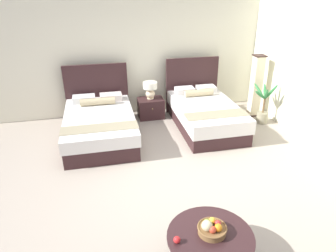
{
  "coord_description": "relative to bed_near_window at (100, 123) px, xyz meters",
  "views": [
    {
      "loc": [
        -1.1,
        -3.97,
        2.93
      ],
      "look_at": [
        -0.02,
        0.53,
        0.74
      ],
      "focal_mm": 32.86,
      "sensor_mm": 36.0,
      "label": 1
    }
  ],
  "objects": [
    {
      "name": "bed_near_window",
      "position": [
        0.0,
        0.0,
        0.0
      ],
      "size": [
        1.4,
        2.2,
        1.28
      ],
      "color": "#321C1E",
      "rests_on": "ground"
    },
    {
      "name": "coffee_table",
      "position": [
        1.07,
        -3.5,
        0.02
      ],
      "size": [
        0.96,
        0.96,
        0.42
      ],
      "color": "#321C1E",
      "rests_on": "ground"
    },
    {
      "name": "floor_lamp_corner",
      "position": [
        3.61,
        0.33,
        0.41
      ],
      "size": [
        0.26,
        0.26,
        1.44
      ],
      "color": "#33201C",
      "rests_on": "ground"
    },
    {
      "name": "bed_near_corner",
      "position": [
        2.25,
        -0.0,
        0.01
      ],
      "size": [
        1.28,
        2.16,
        1.31
      ],
      "color": "#321C1E",
      "rests_on": "ground"
    },
    {
      "name": "table_lamp",
      "position": [
        1.2,
        0.78,
        0.4
      ],
      "size": [
        0.33,
        0.33,
        0.4
      ],
      "color": "beige",
      "rests_on": "nightstand"
    },
    {
      "name": "fruit_bowl",
      "position": [
        1.09,
        -3.47,
        0.18
      ],
      "size": [
        0.33,
        0.33,
        0.19
      ],
      "color": "brown",
      "rests_on": "coffee_table"
    },
    {
      "name": "loose_apple",
      "position": [
        0.68,
        -3.51,
        0.15
      ],
      "size": [
        0.08,
        0.08,
        0.08
      ],
      "color": "red",
      "rests_on": "coffee_table"
    },
    {
      "name": "ground_plane",
      "position": [
        1.13,
        -1.87,
        -0.32
      ],
      "size": [
        9.35,
        9.89,
        0.02
      ],
      "primitive_type": "cube",
      "color": "#A49788"
    },
    {
      "name": "wall_back",
      "position": [
        1.13,
        1.27,
        1.14
      ],
      "size": [
        9.35,
        0.12,
        2.89
      ],
      "primitive_type": "cube",
      "color": "beige",
      "rests_on": "ground"
    },
    {
      "name": "wall_side_right",
      "position": [
        4.0,
        -1.47,
        1.14
      ],
      "size": [
        0.12,
        5.49,
        2.89
      ],
      "primitive_type": "cube",
      "color": "silver",
      "rests_on": "ground"
    },
    {
      "name": "potted_palm",
      "position": [
        3.6,
        -0.13,
        0.03
      ],
      "size": [
        0.58,
        0.51,
        0.92
      ],
      "color": "gray",
      "rests_on": "ground"
    },
    {
      "name": "nightstand",
      "position": [
        1.2,
        0.76,
        -0.08
      ],
      "size": [
        0.59,
        0.46,
        0.46
      ],
      "color": "#321C1E",
      "rests_on": "ground"
    }
  ]
}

